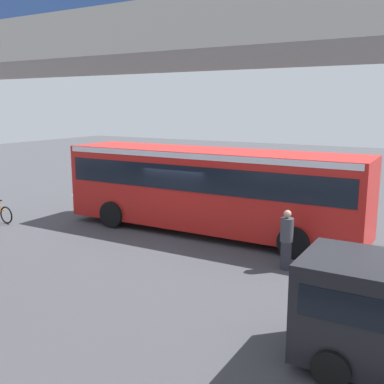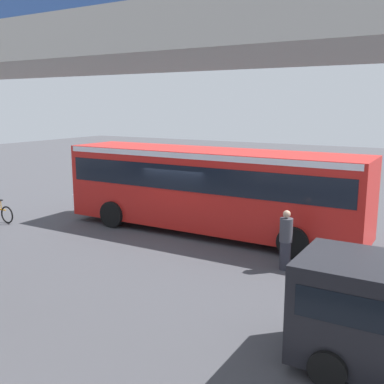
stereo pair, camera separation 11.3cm
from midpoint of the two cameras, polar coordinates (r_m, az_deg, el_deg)
ground at (r=17.35m, az=-1.00°, el=-5.04°), size 80.00×80.00×0.00m
city_bus at (r=16.87m, az=2.03°, el=1.06°), size 11.54×2.85×3.15m
pedestrian at (r=13.56m, az=11.60°, el=-5.97°), size 0.38×0.38×1.79m
traffic_sign at (r=19.96m, az=-1.16°, el=2.62°), size 0.08×0.60×2.80m
lane_dash_left at (r=18.66m, az=14.76°, el=-4.26°), size 2.00×0.20×0.01m
lane_dash_centre at (r=20.03m, az=3.67°, el=-2.87°), size 2.00×0.20×0.01m
lane_dash_right at (r=22.05m, az=-5.68°, el=-1.62°), size 2.00×0.20×0.01m
lane_dash_rightmost at (r=24.55m, az=-13.29°, el=-0.56°), size 2.00×0.20×0.01m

